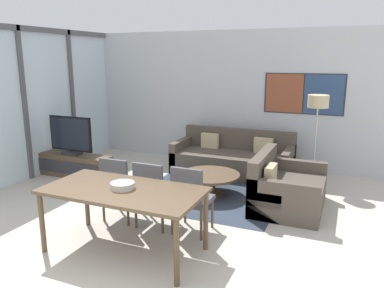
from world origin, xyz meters
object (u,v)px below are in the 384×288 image
Objects in this scene: coffee_table at (210,179)px; floor_lamp at (318,108)px; tv_console at (73,165)px; television at (71,136)px; sofa_main at (234,159)px; fruit_bowl at (123,185)px; dining_table at (123,195)px; sofa_side at (283,190)px; dining_chair_left at (119,185)px; dining_chair_centre at (153,191)px; dining_chair_right at (190,196)px.

floor_lamp is at bearing 38.93° from coffee_table.
tv_console is 0.57m from television.
floor_lamp reaches higher than sofa_main.
fruit_bowl is at bearing -94.49° from sofa_main.
sofa_side is at bearing 54.62° from dining_table.
dining_chair_left is (1.99, -1.35, -0.27)m from television.
floor_lamp reaches higher than coffee_table.
dining_table is 0.11m from fruit_bowl.
television is at bearing 151.48° from dining_chair_centre.
dining_chair_left reaches higher than coffee_table.
dining_chair_centre is 1.00× the size of dining_chair_right.
dining_chair_right is 3.30× the size of fruit_bowl.
floor_lamp reaches higher than dining_chair_centre.
dining_chair_centre reaches higher than dining_table.
dining_chair_centre is 0.57× the size of floor_lamp.
tv_console is 1.75× the size of dining_chair_centre.
dining_chair_right is at bearing 145.59° from sofa_side.
tv_console is at bearing -162.84° from floor_lamp.
sofa_main is 1.69× the size of sofa_side.
coffee_table is 2.22m from dining_table.
coffee_table is (2.79, 0.10, 0.05)m from tv_console.
dining_chair_right is at bearing 1.55° from dining_chair_centre.
television reaches higher than dining_table.
dining_chair_left is (-0.54, 0.71, -0.18)m from dining_table.
television is at bearing 140.72° from fruit_bowl.
tv_console is 0.87× the size of dining_table.
fruit_bowl reaches higher than sofa_main.
sofa_side is at bearing 54.39° from fruit_bowl.
dining_chair_right reaches higher than fruit_bowl.
sofa_side is at bearing -103.30° from floor_lamp.
sofa_main is 2.50× the size of dining_chair_centre.
tv_console is at bearing 140.75° from dining_table.
dining_chair_right is at bearing -23.90° from tv_console.
dining_chair_right is at bearing -23.91° from television.
sofa_main is 1.34m from coffee_table.
dining_chair_right is at bearing 52.76° from dining_table.
sofa_main is 3.54m from dining_table.
sofa_side reaches higher than dining_table.
coffee_table is (-1.22, 0.07, -0.00)m from sofa_side.
dining_chair_centre is at bearing -95.40° from sofa_main.
tv_console is 1.62× the size of coffee_table.
dining_chair_right is (3.06, -1.36, 0.30)m from tv_console.
coffee_table is 3.57× the size of fruit_bowl.
coffee_table is at bearing 61.04° from dining_chair_left.
coffee_table is 1.08× the size of dining_chair_centre.
dining_chair_left and dining_chair_right have the same top height.
dining_chair_centre is at bearing -2.00° from dining_chair_left.
dining_chair_left reaches higher than fruit_bowl.
television is at bearing 140.74° from dining_table.
floor_lamp reaches higher than dining_chair_left.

